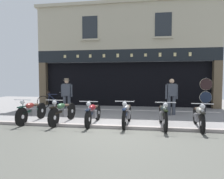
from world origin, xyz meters
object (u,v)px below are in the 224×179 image
at_px(shopkeeper_center, 172,95).
at_px(leaning_bicycle, 52,102).
at_px(motorcycle_far_left, 32,111).
at_px(motorcycle_center, 127,113).
at_px(motorcycle_center_left, 93,113).
at_px(advert_board_near, 85,76).
at_px(motorcycle_left, 63,111).
at_px(motorcycle_right, 199,116).
at_px(tyre_sign_pole, 206,91).
at_px(motorcycle_center_right, 163,114).
at_px(salesman_left, 67,94).

height_order(shopkeeper_center, leaning_bicycle, shopkeeper_center).
height_order(motorcycle_far_left, motorcycle_center, motorcycle_far_left).
bearing_deg(motorcycle_center_left, motorcycle_center, -176.42).
bearing_deg(shopkeeper_center, advert_board_near, -39.09).
height_order(motorcycle_far_left, motorcycle_left, motorcycle_left).
distance_m(motorcycle_right, tyre_sign_pole, 3.54).
height_order(motorcycle_left, motorcycle_center_right, motorcycle_left).
bearing_deg(salesman_left, tyre_sign_pole, -174.21).
height_order(motorcycle_center_left, tyre_sign_pole, tyre_sign_pole).
bearing_deg(leaning_bicycle, motorcycle_center, 51.02).
bearing_deg(shopkeeper_center, tyre_sign_pole, -161.06).
height_order(motorcycle_left, motorcycle_right, motorcycle_left).
distance_m(motorcycle_right, leaning_bicycle, 7.42).
bearing_deg(shopkeeper_center, motorcycle_far_left, 12.43).
xyz_separation_m(motorcycle_center_left, shopkeeper_center, (3.03, 2.25, 0.49)).
bearing_deg(tyre_sign_pole, salesman_left, -171.21).
bearing_deg(motorcycle_far_left, leaning_bicycle, -76.35).
xyz_separation_m(motorcycle_center_right, motorcycle_right, (1.14, 0.02, -0.02)).
relative_size(motorcycle_center_right, advert_board_near, 2.22).
xyz_separation_m(motorcycle_far_left, advert_board_near, (0.63, 4.86, 1.36)).
bearing_deg(leaning_bicycle, salesman_left, 48.49).
height_order(shopkeeper_center, tyre_sign_pole, tyre_sign_pole).
relative_size(salesman_left, shopkeeper_center, 1.01).
bearing_deg(tyre_sign_pole, motorcycle_center_right, -125.52).
bearing_deg(advert_board_near, motorcycle_center, -58.60).
distance_m(motorcycle_center_left, salesman_left, 2.93).
height_order(motorcycle_center_left, shopkeeper_center, shopkeeper_center).
bearing_deg(salesman_left, leaning_bicycle, -41.78).
distance_m(motorcycle_center_left, motorcycle_center_right, 2.43).
xyz_separation_m(motorcycle_right, tyre_sign_pole, (1.21, 3.27, 0.61)).
bearing_deg(motorcycle_right, motorcycle_center_right, 7.34).
bearing_deg(tyre_sign_pole, shopkeeper_center, -150.52).
relative_size(motorcycle_center_left, tyre_sign_pole, 1.12).
height_order(motorcycle_center_right, leaning_bicycle, leaning_bicycle).
height_order(motorcycle_center_left, motorcycle_center_right, motorcycle_center_right).
bearing_deg(shopkeeper_center, salesman_left, -10.07).
relative_size(motorcycle_right, leaning_bicycle, 1.12).
xyz_separation_m(motorcycle_far_left, motorcycle_center_left, (2.35, 0.03, -0.01)).
bearing_deg(advert_board_near, motorcycle_far_left, -97.34).
distance_m(motorcycle_center_right, shopkeeper_center, 2.43).
distance_m(motorcycle_left, motorcycle_center, 2.34).
bearing_deg(tyre_sign_pole, leaning_bicycle, -179.79).
relative_size(motorcycle_far_left, motorcycle_left, 0.97).
relative_size(salesman_left, leaning_bicycle, 0.95).
distance_m(motorcycle_center_left, tyre_sign_pole, 5.80).
bearing_deg(salesman_left, advert_board_near, -96.15).
distance_m(motorcycle_left, shopkeeper_center, 4.76).
xyz_separation_m(motorcycle_left, motorcycle_center_right, (3.56, -0.05, -0.00)).
distance_m(motorcycle_center, leaning_bicycle, 5.34).
xyz_separation_m(motorcycle_far_left, motorcycle_left, (1.21, 0.02, 0.00)).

